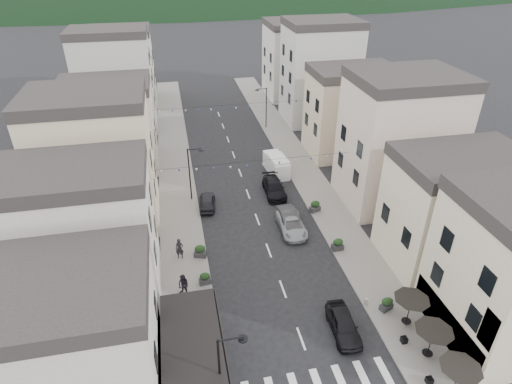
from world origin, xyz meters
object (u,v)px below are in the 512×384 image
(parked_car_e, at_px, (207,202))
(delivery_van, at_px, (276,164))
(parked_car_b, at_px, (289,220))
(parked_car_c, at_px, (292,225))
(pedestrian_b, at_px, (184,285))
(parked_car_d, at_px, (274,188))
(parked_car_a, at_px, (344,324))
(pedestrian_a, at_px, (180,249))

(parked_car_e, bearing_deg, delivery_van, -139.09)
(parked_car_b, distance_m, parked_car_e, 8.93)
(parked_car_c, xyz_separation_m, pedestrian_b, (-10.51, -6.65, 0.39))
(parked_car_c, distance_m, parked_car_d, 6.98)
(parked_car_b, relative_size, parked_car_e, 1.18)
(parked_car_e, bearing_deg, parked_car_d, -163.32)
(parked_car_e, bearing_deg, parked_car_b, 153.25)
(parked_car_a, xyz_separation_m, pedestrian_b, (-10.77, 5.87, 0.35))
(parked_car_d, distance_m, parked_car_e, 7.50)
(parked_car_b, relative_size, pedestrian_b, 2.39)
(parked_car_a, relative_size, delivery_van, 0.89)
(delivery_van, height_order, pedestrian_b, delivery_van)
(parked_car_e, bearing_deg, parked_car_c, 149.41)
(parked_car_b, height_order, delivery_van, delivery_van)
(parked_car_c, bearing_deg, pedestrian_b, -145.83)
(pedestrian_a, bearing_deg, parked_car_a, -32.66)
(parked_car_b, xyz_separation_m, parked_car_d, (0.00, 6.22, -0.02))
(parked_car_e, xyz_separation_m, delivery_van, (8.81, 5.86, 0.45))
(parked_car_a, bearing_deg, parked_car_d, 94.19)
(parked_car_a, bearing_deg, parked_car_b, 94.55)
(parked_car_e, xyz_separation_m, pedestrian_b, (-3.11, -12.40, 0.42))
(parked_car_d, height_order, parked_car_e, parked_car_d)
(parked_car_d, relative_size, pedestrian_b, 2.64)
(parked_car_b, bearing_deg, parked_car_e, 145.52)
(pedestrian_b, bearing_deg, parked_car_e, 116.79)
(parked_car_c, distance_m, parked_car_e, 9.37)
(parked_car_c, distance_m, delivery_van, 11.71)
(parked_car_e, relative_size, pedestrian_b, 2.03)
(parked_car_a, distance_m, pedestrian_a, 15.05)
(parked_car_b, xyz_separation_m, delivery_van, (1.41, 10.86, 0.35))
(parked_car_b, bearing_deg, parked_car_c, -90.47)
(pedestrian_b, bearing_deg, pedestrian_a, 131.77)
(parked_car_b, relative_size, delivery_van, 0.94)
(parked_car_d, bearing_deg, parked_car_c, -88.12)
(parked_car_b, xyz_separation_m, parked_car_c, (0.00, -0.76, -0.07))
(parked_car_c, xyz_separation_m, parked_car_e, (-7.40, 5.75, -0.03))
(parked_car_a, xyz_separation_m, parked_car_c, (-0.26, 12.52, -0.04))
(parked_car_a, bearing_deg, delivery_van, 90.70)
(parked_car_b, xyz_separation_m, parked_car_e, (-7.40, 4.99, -0.09))
(parked_car_c, height_order, parked_car_e, parked_car_c)
(parked_car_d, height_order, pedestrian_a, pedestrian_a)
(pedestrian_a, distance_m, pedestrian_b, 4.56)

